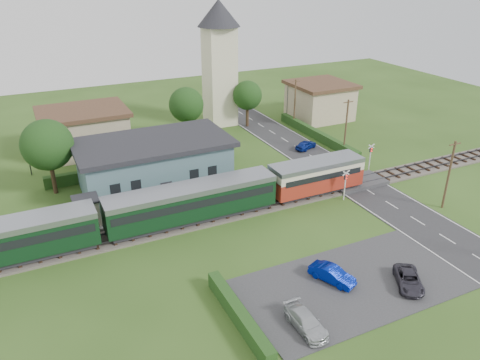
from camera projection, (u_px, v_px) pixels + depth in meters
name	position (u px, v px, depth m)	size (l,w,h in m)	color
ground	(288.00, 211.00, 45.70)	(120.00, 120.00, 0.00)	#2D4C19
railway_track	(278.00, 201.00, 47.28)	(76.00, 3.20, 0.49)	#4C443D
road	(369.00, 191.00, 49.60)	(6.00, 70.00, 0.05)	#28282B
car_park	(352.00, 284.00, 35.29)	(17.00, 9.00, 0.08)	#333335
crossing_deck	(357.00, 182.00, 51.15)	(6.20, 3.40, 0.45)	#333335
platform	(173.00, 207.00, 45.93)	(30.00, 3.00, 0.45)	gray
equipment_hut	(87.00, 211.00, 42.15)	(2.30, 2.30, 2.55)	beige
station_building	(154.00, 163.00, 49.62)	(16.00, 9.00, 5.30)	slate
train	(159.00, 208.00, 41.61)	(43.20, 2.90, 3.40)	#232328
church_tower	(219.00, 54.00, 66.20)	(6.00, 6.00, 17.60)	beige
house_west	(85.00, 130.00, 59.06)	(10.80, 8.80, 5.50)	tan
house_east	(320.00, 100.00, 71.96)	(8.80, 8.80, 5.50)	tan
hedge_carpark	(239.00, 315.00, 31.33)	(0.80, 9.00, 1.20)	#193814
hedge_roadside	(317.00, 135.00, 64.08)	(0.80, 18.00, 1.20)	#193814
hedge_station	(145.00, 166.00, 54.17)	(22.00, 0.80, 1.30)	#193814
tree_a	(47.00, 145.00, 47.02)	(5.20, 5.20, 8.00)	#332316
tree_b	(186.00, 105.00, 61.58)	(4.60, 4.60, 7.34)	#332316
tree_c	(247.00, 95.00, 67.29)	(4.20, 4.20, 6.78)	#332316
utility_pole_b	(449.00, 174.00, 44.82)	(1.40, 0.22, 7.00)	#473321
utility_pole_c	(346.00, 126.00, 57.90)	(1.40, 0.22, 7.00)	#473321
utility_pole_d	(295.00, 102.00, 67.70)	(1.40, 0.22, 7.00)	#473321
crossing_signal_near	(345.00, 181.00, 46.97)	(0.84, 0.28, 3.28)	silver
crossing_signal_far	(371.00, 153.00, 53.71)	(0.84, 0.28, 3.28)	silver
streetlamp_west	(27.00, 150.00, 52.13)	(0.30, 0.30, 5.15)	#3F3F47
streetlamp_east	(288.00, 97.00, 72.74)	(0.30, 0.30, 5.15)	#3F3F47
car_on_road	(306.00, 145.00, 60.51)	(1.34, 3.33, 1.13)	navy
car_park_blue	(332.00, 274.00, 35.31)	(1.26, 3.61, 1.19)	#01168D
car_park_silver	(306.00, 322.00, 30.72)	(1.56, 3.84, 1.11)	#B6B9BE
car_park_dark	(409.00, 280.00, 34.85)	(1.73, 3.74, 1.04)	#302D38
pedestrian_near	(246.00, 181.00, 48.72)	(0.70, 0.46, 1.93)	gray
pedestrian_far	(105.00, 213.00, 42.61)	(0.83, 0.64, 1.70)	gray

